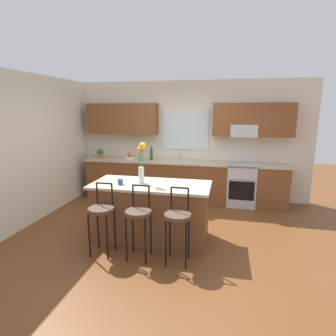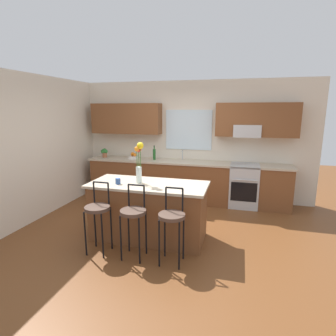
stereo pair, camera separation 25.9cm
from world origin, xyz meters
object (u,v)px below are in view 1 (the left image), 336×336
object	(u,v)px
kitchen_island	(151,211)
oven_range	(241,184)
bar_stool_middle	(139,216)
bar_stool_far	(178,219)
mug_ceramic	(120,182)
fruit_bowl_oranges	(130,157)
bar_stool_near	(101,212)
bottle_olive_oil	(151,154)
flower_vase	(141,161)
potted_plant_small	(100,153)

from	to	relation	value
kitchen_island	oven_range	bearing A→B (deg)	52.79
bar_stool_middle	bar_stool_far	xyz separation A→B (m)	(0.55, 0.00, 0.00)
mug_ceramic	fruit_bowl_oranges	xyz separation A→B (m)	(-0.63, 2.14, 0.00)
bar_stool_near	fruit_bowl_oranges	distance (m)	2.69
bottle_olive_oil	bar_stool_middle	bearing A→B (deg)	-78.32
bottle_olive_oil	fruit_bowl_oranges	bearing A→B (deg)	179.47
flower_vase	potted_plant_small	distance (m)	2.61
fruit_bowl_oranges	bottle_olive_oil	bearing A→B (deg)	-0.53
oven_range	bar_stool_near	size ratio (longest dim) A/B	0.88
mug_ceramic	fruit_bowl_oranges	world-z (taller)	fruit_bowl_oranges
bar_stool_far	fruit_bowl_oranges	size ratio (longest dim) A/B	4.34
kitchen_island	fruit_bowl_oranges	xyz separation A→B (m)	(-1.08, 1.99, 0.51)
bar_stool_middle	potted_plant_small	world-z (taller)	potted_plant_small
kitchen_island	bar_stool_near	distance (m)	0.85
bar_stool_far	flower_vase	xyz separation A→B (m)	(-0.69, 0.63, 0.65)
bar_stool_near	fruit_bowl_oranges	world-z (taller)	fruit_bowl_oranges
flower_vase	fruit_bowl_oranges	world-z (taller)	flower_vase
bar_stool_near	bar_stool_middle	world-z (taller)	same
bar_stool_near	potted_plant_small	world-z (taller)	potted_plant_small
oven_range	bottle_olive_oil	xyz separation A→B (m)	(-2.03, 0.02, 0.59)
mug_ceramic	bottle_olive_oil	xyz separation A→B (m)	(-0.10, 2.14, 0.09)
flower_vase	mug_ceramic	xyz separation A→B (m)	(-0.30, -0.15, -0.32)
bar_stool_middle	oven_range	bearing A→B (deg)	60.09
bottle_olive_oil	potted_plant_small	world-z (taller)	bottle_olive_oil
bar_stool_middle	bar_stool_far	world-z (taller)	same
kitchen_island	fruit_bowl_oranges	bearing A→B (deg)	118.35
oven_range	kitchen_island	world-z (taller)	same
bar_stool_middle	flower_vase	xyz separation A→B (m)	(-0.14, 0.63, 0.65)
oven_range	bar_stool_far	distance (m)	2.76
mug_ceramic	kitchen_island	bearing A→B (deg)	18.83
bar_stool_far	bottle_olive_oil	distance (m)	2.86
bar_stool_middle	mug_ceramic	size ratio (longest dim) A/B	11.58
kitchen_island	fruit_bowl_oranges	size ratio (longest dim) A/B	7.79
bar_stool_middle	bar_stool_near	bearing A→B (deg)	180.00
bar_stool_near	bottle_olive_oil	distance (m)	2.65
bar_stool_near	potted_plant_small	xyz separation A→B (m)	(-1.26, 2.62, 0.41)
bar_stool_far	mug_ceramic	world-z (taller)	bar_stool_far
bar_stool_middle	mug_ceramic	world-z (taller)	bar_stool_middle
potted_plant_small	bottle_olive_oil	bearing A→B (deg)	-0.07
kitchen_island	mug_ceramic	bearing A→B (deg)	-161.17
oven_range	bottle_olive_oil	size ratio (longest dim) A/B	2.78
flower_vase	potted_plant_small	size ratio (longest dim) A/B	2.98
fruit_bowl_oranges	bar_stool_near	bearing A→B (deg)	-78.67
bar_stool_near	bottle_olive_oil	bearing A→B (deg)	89.80
bar_stool_middle	flower_vase	size ratio (longest dim) A/B	1.60
fruit_bowl_oranges	bottle_olive_oil	world-z (taller)	bottle_olive_oil
fruit_bowl_oranges	potted_plant_small	world-z (taller)	potted_plant_small
kitchen_island	potted_plant_small	bearing A→B (deg)	132.37
bottle_olive_oil	potted_plant_small	bearing A→B (deg)	179.93
bar_stool_near	flower_vase	distance (m)	0.99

